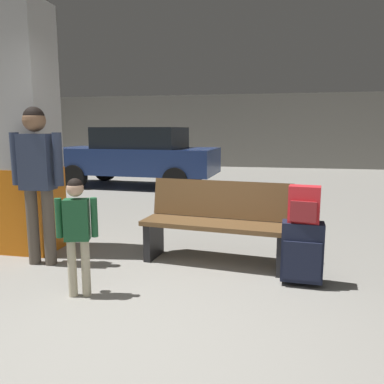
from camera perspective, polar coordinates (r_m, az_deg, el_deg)
name	(u,v)px	position (r m, az deg, el deg)	size (l,w,h in m)	color
ground_plane	(211,219)	(6.56, 2.80, -3.98)	(18.00, 18.00, 0.10)	gray
garage_back_wall	(245,131)	(15.20, 7.93, 8.98)	(18.00, 0.12, 2.80)	slate
structural_pillar	(28,132)	(4.92, -23.25, 8.23)	(0.57, 0.57, 2.88)	orange
bench	(217,223)	(4.22, 3.68, -4.60)	(1.65, 0.71, 0.89)	brown
suitcase	(302,252)	(3.77, 16.04, -8.55)	(0.39, 0.25, 0.60)	#191E33
backpack_bright	(304,205)	(3.66, 16.35, -1.83)	(0.30, 0.22, 0.34)	red
child	(77,225)	(3.44, -16.77, -4.68)	(0.34, 0.20, 1.05)	beige
adult	(37,169)	(4.35, -22.04, 3.18)	(0.58, 0.23, 1.69)	brown
parked_car_far	(137,155)	(9.93, -8.12, 5.44)	(4.19, 1.98, 1.51)	navy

